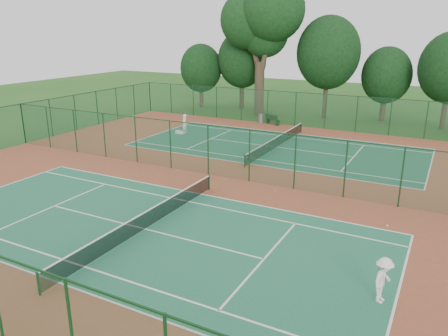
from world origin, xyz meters
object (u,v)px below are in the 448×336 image
Objects in this scene: kit_bag at (179,132)px; big_tree at (262,19)px; bench at (272,119)px; player_far at (184,124)px; player_near at (383,280)px; trash_bin at (261,119)px.

kit_bag is 16.82m from big_tree.
bench reaches higher than kit_bag.
bench is at bearing 132.58° from player_far.
player_near is 28.80m from kit_bag.
trash_bin is 1.19× the size of kit_bag.
player_far is 15.97m from big_tree.
player_far is 2.29× the size of kit_bag.
player_near is 38.34m from big_tree.
trash_bin reaches higher than kit_bag.
kit_bag is at bearing -120.70° from trash_bin.
player_near is at bearing -35.17° from kit_bag.
bench is at bearing 41.65° from player_near.
big_tree is at bearing 114.18° from trash_bin.
player_near is at bearing -59.83° from big_tree.
trash_bin is 9.60m from kit_bag.
player_far reaches higher than bench.
trash_bin is at bearing 43.66° from player_near.
kit_bag is 0.05× the size of big_tree.
big_tree is (-3.44, 4.77, 10.05)m from bench.
player_near is 1.85× the size of trash_bin.
kit_bag is (-4.90, -8.25, -0.33)m from trash_bin.
bench is (-15.20, 27.30, -0.35)m from player_near.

